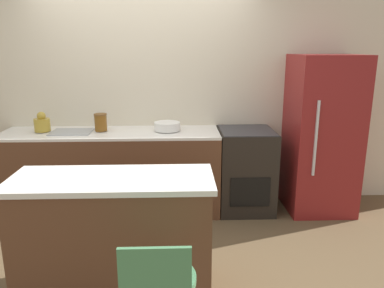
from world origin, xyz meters
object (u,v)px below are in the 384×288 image
at_px(refrigerator, 321,135).
at_px(kettle, 42,123).
at_px(mixing_bowl, 167,126).
at_px(oven_range, 245,170).

xyz_separation_m(refrigerator, kettle, (-3.10, 0.05, 0.15)).
bearing_deg(kettle, mixing_bowl, 0.00).
height_order(oven_range, kettle, kettle).
bearing_deg(refrigerator, kettle, 179.16).
xyz_separation_m(kettle, mixing_bowl, (1.37, 0.00, -0.04)).
distance_m(oven_range, refrigerator, 0.94).
bearing_deg(mixing_bowl, oven_range, -1.54).
height_order(oven_range, mixing_bowl, mixing_bowl).
relative_size(oven_range, kettle, 4.34).
height_order(refrigerator, kettle, refrigerator).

